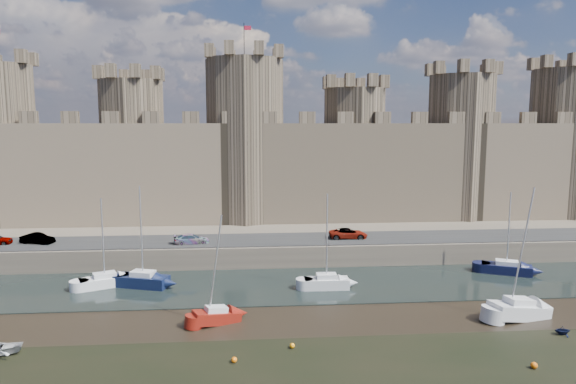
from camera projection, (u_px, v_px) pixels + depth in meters
name	position (u px, v px, depth m)	size (l,w,h in m)	color
water_channel	(226.00, 287.00, 52.09)	(160.00, 12.00, 0.08)	black
quay	(234.00, 213.00, 87.49)	(160.00, 60.00, 2.50)	#4C443A
road	(229.00, 240.00, 61.63)	(160.00, 7.00, 0.10)	black
castle	(227.00, 157.00, 74.19)	(108.50, 11.00, 29.00)	#42382B
car_1	(37.00, 239.00, 59.86)	(1.36, 3.91, 1.29)	gray
car_2	(191.00, 239.00, 59.91)	(1.64, 4.04, 1.17)	gray
car_3	(348.00, 234.00, 62.60)	(2.14, 4.65, 1.29)	gray
sailboat_0	(105.00, 280.00, 51.96)	(5.20, 3.73, 9.07)	silver
sailboat_1	(143.00, 280.00, 51.93)	(5.50, 3.46, 10.30)	#0E1632
sailboat_2	(326.00, 282.00, 51.37)	(4.46, 1.79, 9.59)	silver
sailboat_3	(506.00, 268.00, 56.56)	(5.54, 4.00, 9.07)	black
sailboat_4	(216.00, 315.00, 42.64)	(4.21, 2.99, 9.18)	maroon
sailboat_5	(519.00, 309.00, 43.71)	(5.58, 3.18, 11.33)	silver
dinghy_7	(563.00, 330.00, 40.31)	(1.20, 0.73, 1.39)	black
buoy_1	(234.00, 360.00, 35.67)	(0.42, 0.42, 0.42)	orange
buoy_3	(292.00, 346.00, 37.93)	(0.40, 0.40, 0.40)	orange
buoy_5	(534.00, 365.00, 34.80)	(0.46, 0.46, 0.46)	orange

